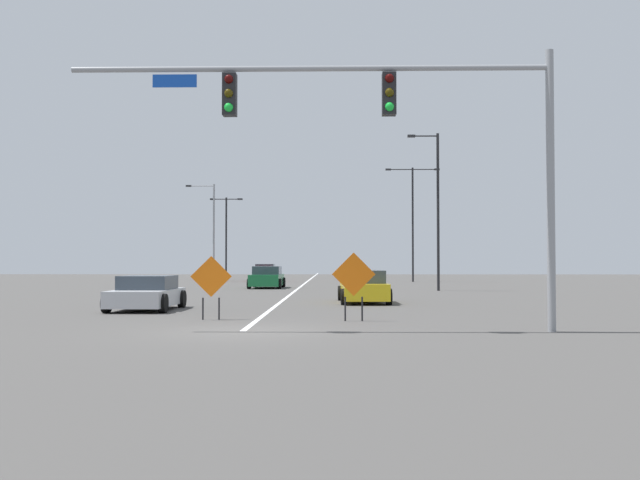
{
  "coord_description": "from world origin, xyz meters",
  "views": [
    {
      "loc": [
        2.24,
        -17.52,
        1.73
      ],
      "look_at": [
        1.27,
        31.7,
        3.17
      ],
      "focal_mm": 40.09,
      "sensor_mm": 36.0,
      "label": 1
    }
  ],
  "objects_px": {
    "street_lamp_far_right": "(211,227)",
    "car_silver_approaching": "(147,294)",
    "traffic_signal_assembly": "(389,119)",
    "construction_sign_right_lane": "(211,280)",
    "construction_sign_left_shoulder": "(354,278)",
    "street_lamp_near_right": "(413,214)",
    "street_lamp_mid_left": "(436,205)",
    "car_red_mid": "(265,273)",
    "car_green_distant": "(267,278)",
    "car_yellow_near": "(363,287)",
    "street_lamp_near_left": "(226,231)"
  },
  "relations": [
    {
      "from": "construction_sign_right_lane",
      "to": "construction_sign_left_shoulder",
      "type": "height_order",
      "value": "construction_sign_left_shoulder"
    },
    {
      "from": "street_lamp_near_right",
      "to": "car_yellow_near",
      "type": "distance_m",
      "value": 30.5
    },
    {
      "from": "street_lamp_mid_left",
      "to": "construction_sign_left_shoulder",
      "type": "height_order",
      "value": "street_lamp_mid_left"
    },
    {
      "from": "construction_sign_left_shoulder",
      "to": "car_green_distant",
      "type": "bearing_deg",
      "value": 101.04
    },
    {
      "from": "street_lamp_near_left",
      "to": "construction_sign_right_lane",
      "type": "relative_size",
      "value": 3.96
    },
    {
      "from": "car_silver_approaching",
      "to": "construction_sign_left_shoulder",
      "type": "bearing_deg",
      "value": -31.94
    },
    {
      "from": "traffic_signal_assembly",
      "to": "street_lamp_near_right",
      "type": "xyz_separation_m",
      "value": [
        5.17,
        41.75,
        0.38
      ]
    },
    {
      "from": "street_lamp_near_right",
      "to": "street_lamp_mid_left",
      "type": "bearing_deg",
      "value": -91.95
    },
    {
      "from": "construction_sign_right_lane",
      "to": "car_red_mid",
      "type": "distance_m",
      "value": 40.11
    },
    {
      "from": "car_silver_approaching",
      "to": "street_lamp_near_right",
      "type": "bearing_deg",
      "value": 68.99
    },
    {
      "from": "construction_sign_left_shoulder",
      "to": "car_green_distant",
      "type": "height_order",
      "value": "construction_sign_left_shoulder"
    },
    {
      "from": "car_red_mid",
      "to": "car_yellow_near",
      "type": "relative_size",
      "value": 0.96
    },
    {
      "from": "street_lamp_near_left",
      "to": "car_red_mid",
      "type": "bearing_deg",
      "value": -36.25
    },
    {
      "from": "street_lamp_far_right",
      "to": "car_silver_approaching",
      "type": "distance_m",
      "value": 34.76
    },
    {
      "from": "street_lamp_mid_left",
      "to": "traffic_signal_assembly",
      "type": "bearing_deg",
      "value": -100.79
    },
    {
      "from": "street_lamp_near_left",
      "to": "construction_sign_left_shoulder",
      "type": "height_order",
      "value": "street_lamp_near_left"
    },
    {
      "from": "street_lamp_far_right",
      "to": "car_green_distant",
      "type": "relative_size",
      "value": 1.93
    },
    {
      "from": "car_green_distant",
      "to": "street_lamp_mid_left",
      "type": "bearing_deg",
      "value": -21.02
    },
    {
      "from": "street_lamp_far_right",
      "to": "car_red_mid",
      "type": "bearing_deg",
      "value": 20.18
    },
    {
      "from": "car_yellow_near",
      "to": "car_silver_approaching",
      "type": "bearing_deg",
      "value": -149.61
    },
    {
      "from": "street_lamp_near_right",
      "to": "car_green_distant",
      "type": "bearing_deg",
      "value": -127.99
    },
    {
      "from": "traffic_signal_assembly",
      "to": "car_red_mid",
      "type": "xyz_separation_m",
      "value": [
        -7.25,
        43.48,
        -4.53
      ]
    },
    {
      "from": "construction_sign_left_shoulder",
      "to": "car_green_distant",
      "type": "xyz_separation_m",
      "value": [
        -4.84,
        24.83,
        -0.59
      ]
    },
    {
      "from": "car_yellow_near",
      "to": "car_silver_approaching",
      "type": "relative_size",
      "value": 1.16
    },
    {
      "from": "street_lamp_near_right",
      "to": "car_red_mid",
      "type": "distance_m",
      "value": 13.47
    },
    {
      "from": "car_silver_approaching",
      "to": "car_yellow_near",
      "type": "bearing_deg",
      "value": 30.39
    },
    {
      "from": "traffic_signal_assembly",
      "to": "car_red_mid",
      "type": "bearing_deg",
      "value": 99.47
    },
    {
      "from": "traffic_signal_assembly",
      "to": "construction_sign_left_shoulder",
      "type": "height_order",
      "value": "traffic_signal_assembly"
    },
    {
      "from": "construction_sign_left_shoulder",
      "to": "car_green_distant",
      "type": "relative_size",
      "value": 0.47
    },
    {
      "from": "traffic_signal_assembly",
      "to": "street_lamp_far_right",
      "type": "bearing_deg",
      "value": 105.5
    },
    {
      "from": "construction_sign_left_shoulder",
      "to": "car_yellow_near",
      "type": "bearing_deg",
      "value": 85.86
    },
    {
      "from": "traffic_signal_assembly",
      "to": "construction_sign_right_lane",
      "type": "relative_size",
      "value": 6.37
    },
    {
      "from": "car_red_mid",
      "to": "car_yellow_near",
      "type": "height_order",
      "value": "car_red_mid"
    },
    {
      "from": "traffic_signal_assembly",
      "to": "street_lamp_near_right",
      "type": "bearing_deg",
      "value": 82.93
    },
    {
      "from": "street_lamp_near_left",
      "to": "car_green_distant",
      "type": "bearing_deg",
      "value": -73.61
    },
    {
      "from": "construction_sign_right_lane",
      "to": "car_red_mid",
      "type": "xyz_separation_m",
      "value": [
        -2.27,
        40.04,
        -0.49
      ]
    },
    {
      "from": "traffic_signal_assembly",
      "to": "street_lamp_near_left",
      "type": "xyz_separation_m",
      "value": [
        -11.04,
        46.26,
        -0.82
      ]
    },
    {
      "from": "car_yellow_near",
      "to": "street_lamp_near_right",
      "type": "bearing_deg",
      "value": 79.83
    },
    {
      "from": "street_lamp_near_right",
      "to": "construction_sign_right_lane",
      "type": "distance_m",
      "value": 39.88
    },
    {
      "from": "car_red_mid",
      "to": "traffic_signal_assembly",
      "type": "bearing_deg",
      "value": -80.53
    },
    {
      "from": "street_lamp_near_left",
      "to": "construction_sign_right_lane",
      "type": "xyz_separation_m",
      "value": [
        6.06,
        -42.82,
        -3.22
      ]
    },
    {
      "from": "construction_sign_left_shoulder",
      "to": "car_silver_approaching",
      "type": "relative_size",
      "value": 0.5
    },
    {
      "from": "construction_sign_left_shoulder",
      "to": "car_yellow_near",
      "type": "relative_size",
      "value": 0.43
    },
    {
      "from": "car_yellow_near",
      "to": "street_lamp_mid_left",
      "type": "bearing_deg",
      "value": 68.32
    },
    {
      "from": "car_red_mid",
      "to": "car_silver_approaching",
      "type": "distance_m",
      "value": 35.95
    },
    {
      "from": "street_lamp_near_left",
      "to": "construction_sign_left_shoulder",
      "type": "bearing_deg",
      "value": -76.66
    },
    {
      "from": "construction_sign_right_lane",
      "to": "construction_sign_left_shoulder",
      "type": "relative_size",
      "value": 0.95
    },
    {
      "from": "street_lamp_mid_left",
      "to": "construction_sign_right_lane",
      "type": "distance_m",
      "value": 22.97
    },
    {
      "from": "traffic_signal_assembly",
      "to": "street_lamp_far_right",
      "type": "relative_size",
      "value": 1.46
    },
    {
      "from": "street_lamp_far_right",
      "to": "car_yellow_near",
      "type": "xyz_separation_m",
      "value": [
        11.47,
        -29.75,
        -3.91
      ]
    }
  ]
}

